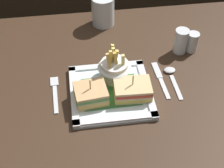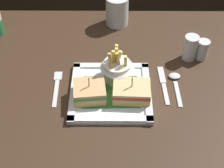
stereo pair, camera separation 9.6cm
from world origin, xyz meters
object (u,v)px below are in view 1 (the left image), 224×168
Objects in this scene: water_glass at (103,12)px; square_plate at (111,92)px; fork at (55,92)px; sandwich_half_right at (132,90)px; dining_table at (113,124)px; knife at (160,78)px; fries_cup at (114,67)px; pepper_shaker at (192,43)px; salt_shaker at (181,42)px; sandwich_half_left at (91,94)px; spoon at (171,74)px.

square_plate is at bearing -93.24° from water_glass.
water_glass is 0.75× the size of fork.
dining_table is at bearing 157.65° from sandwich_half_right.
knife is at bearing 33.77° from sandwich_half_right.
pepper_shaker is (0.27, 0.11, -0.02)m from fries_cup.
fork is at bearing -162.28° from salt_shaker.
spoon is (0.25, 0.07, -0.03)m from sandwich_half_left.
water_glass reaches higher than sandwich_half_left.
knife is at bearing 16.73° from dining_table.
knife is (0.15, 0.05, 0.14)m from dining_table.
salt_shaker is (0.23, -0.19, -0.01)m from water_glass.
fries_cup is 0.15m from knife.
water_glass is (0.08, 0.38, 0.02)m from sandwich_half_left.
fries_cup is (0.01, 0.06, 0.19)m from dining_table.
square_plate reaches higher than fork.
water_glass is 1.26× the size of salt_shaker.
pepper_shaker is (0.23, 0.18, -0.00)m from sandwich_half_right.
fries_cup is 0.29m from pepper_shaker.
dining_table is 0.34m from salt_shaker.
salt_shaker is (0.25, 0.16, 0.03)m from square_plate.
square_plate is 0.07m from sandwich_half_left.
dining_table is 15.26× the size of pepper_shaker.
spoon is at bearing 10.94° from knife.
water_glass reaches higher than sandwich_half_right.
sandwich_half_right is 1.57× the size of pepper_shaker.
spoon is 0.15m from pepper_shaker.
fries_cup is 0.30m from water_glass.
fork is at bearing -163.75° from pepper_shaker.
dining_table is at bearing 17.55° from sandwich_half_left.
knife is at bearing 16.98° from sandwich_half_left.
pepper_shaker is at bearing -35.47° from water_glass.
dining_table is 0.18m from sandwich_half_right.
fork is at bearing -171.65° from fries_cup.
sandwich_half_left is 0.36m from salt_shaker.
sandwich_half_right is at bearing -62.45° from fries_cup.
dining_table is 9.72× the size of water_glass.
sandwich_half_left is 0.23m from knife.
salt_shaker reaches higher than pepper_shaker.
square_plate is 1.73× the size of spoon.
sandwich_half_left is at bearing -162.45° from dining_table.
pepper_shaker is (0.13, 0.12, 0.03)m from knife.
salt_shaker is at bearing 32.39° from square_plate.
salt_shaker reaches higher than knife.
sandwich_half_right is 0.38m from water_glass.
dining_table is at bearing -20.39° from square_plate.
water_glass reaches higher than pepper_shaker.
water_glass is 0.80× the size of spoon.
sandwich_half_right reaches higher than pepper_shaker.
spoon reaches higher than fork.
spoon is (0.14, 0.07, -0.03)m from sandwich_half_right.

